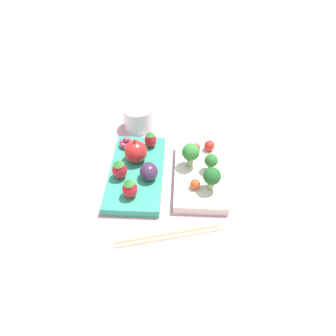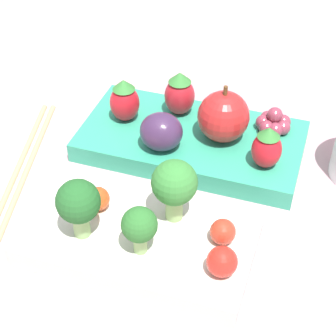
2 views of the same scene
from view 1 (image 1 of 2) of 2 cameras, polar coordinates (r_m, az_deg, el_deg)
The scene contains 17 objects.
ground_plane at distance 0.69m, azimuth 0.11°, elevation -1.69°, with size 4.00×4.00×0.00m, color #C6939E.
bento_box_savoury at distance 0.68m, azimuth 6.08°, elevation -1.55°, with size 0.21×0.14×0.02m.
bento_box_fruit at distance 0.69m, azimuth -6.01°, elevation -0.91°, with size 0.24×0.14×0.02m.
broccoli_floret_0 at distance 0.66m, azimuth 8.22°, elevation 1.31°, with size 0.03×0.03×0.05m.
broccoli_floret_1 at distance 0.66m, azimuth 4.35°, elevation 2.91°, with size 0.04×0.04×0.06m.
broccoli_floret_2 at distance 0.62m, azimuth 8.37°, elevation -1.67°, with size 0.04×0.04×0.06m.
cherry_tomato_0 at distance 0.64m, azimuth 5.20°, elevation -3.07°, with size 0.02×0.02×0.02m.
cherry_tomato_1 at distance 0.72m, azimuth 7.88°, elevation 4.22°, with size 0.03×0.03×0.03m.
cherry_tomato_2 at distance 0.72m, azimuth 5.33°, elevation 3.83°, with size 0.02×0.02×0.02m.
apple at distance 0.69m, azimuth -6.17°, elevation 3.13°, with size 0.05×0.05×0.06m.
strawberry_0 at distance 0.62m, azimuth -7.30°, elevation -3.84°, with size 0.03×0.03×0.05m.
strawberry_1 at distance 0.72m, azimuth -3.35°, elevation 5.48°, with size 0.03×0.03×0.04m.
strawberry_2 at distance 0.65m, azimuth -9.24°, elevation -0.24°, with size 0.03×0.03×0.05m.
plum at distance 0.65m, azimuth -3.67°, elevation -0.65°, with size 0.04×0.04×0.04m.
grape_cluster at distance 0.74m, azimuth -7.88°, elevation 4.73°, with size 0.04×0.04×0.03m.
drinking_cup at distance 0.81m, azimuth -5.64°, elevation 9.51°, with size 0.08×0.08×0.06m.
chopsticks_pair at distance 0.60m, azimuth 0.04°, elevation -12.67°, with size 0.04×0.21×0.01m.
Camera 1 is at (0.46, -0.03, 0.51)m, focal length 32.00 mm.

